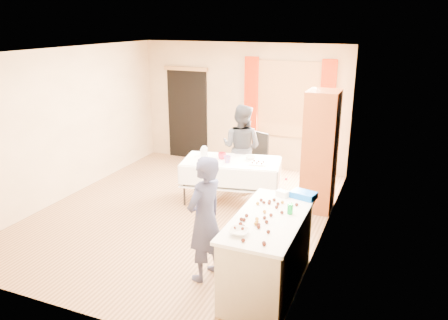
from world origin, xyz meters
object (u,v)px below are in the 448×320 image
at_px(girl, 205,219).
at_px(woman, 241,147).
at_px(cabinet, 320,152).
at_px(counter, 268,252).
at_px(chair, 254,168).
at_px(party_table, 231,177).

relative_size(girl, woman, 0.98).
xyz_separation_m(cabinet, counter, (-0.10, -2.50, -0.54)).
height_order(counter, chair, chair).
bearing_deg(counter, chair, 111.33).
xyz_separation_m(counter, party_table, (-1.34, 2.23, -0.01)).
bearing_deg(woman, party_table, 100.10).
relative_size(cabinet, girl, 1.27).
bearing_deg(counter, girl, -173.39).
xyz_separation_m(cabinet, woman, (-1.50, 0.38, -0.20)).
height_order(counter, woman, woman).
relative_size(party_table, chair, 1.83).
height_order(cabinet, counter, cabinet).
bearing_deg(cabinet, girl, -108.48).
relative_size(chair, girl, 0.63).
bearing_deg(chair, party_table, -69.47).
bearing_deg(woman, girl, 107.08).
distance_m(cabinet, counter, 2.56).
distance_m(girl, woman, 3.04).
xyz_separation_m(cabinet, girl, (-0.87, -2.59, -0.21)).
distance_m(cabinet, woman, 1.56).
distance_m(counter, party_table, 2.60).
bearing_deg(party_table, chair, 74.76).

